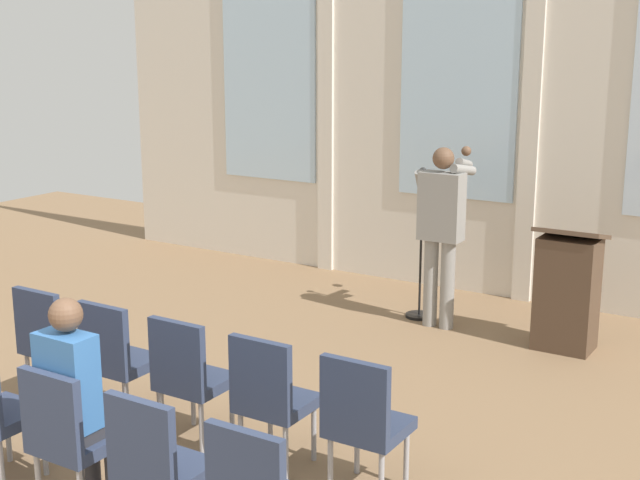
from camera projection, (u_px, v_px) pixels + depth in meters
rear_partition at (462, 105)px, 9.57m from camera, size 9.41×0.14×4.10m
speaker at (441, 224)px, 8.49m from camera, size 0.51×0.69×1.79m
mic_stand at (420, 286)px, 8.93m from camera, size 0.28×0.28×1.55m
lectern at (567, 291)px, 7.98m from camera, size 0.60×0.48×1.16m
chair_r0_c0 at (50, 337)px, 6.81m from camera, size 0.46×0.44×0.94m
chair_r0_c1 at (116, 354)px, 6.45m from camera, size 0.46×0.44×0.94m
chair_r0_c2 at (188, 373)px, 6.09m from camera, size 0.46×0.44×0.94m
chair_r0_c3 at (270, 394)px, 5.74m from camera, size 0.46×0.44×0.94m
chair_r0_c4 at (363, 417)px, 5.38m from camera, size 0.46×0.44×0.94m
chair_r1_c2 at (67, 432)px, 5.18m from camera, size 0.46×0.44×0.94m
audience_r1_c2 at (75, 394)px, 5.20m from camera, size 0.36×0.39×1.35m
chair_r1_c3 at (156, 461)px, 4.82m from camera, size 0.46×0.44×0.94m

